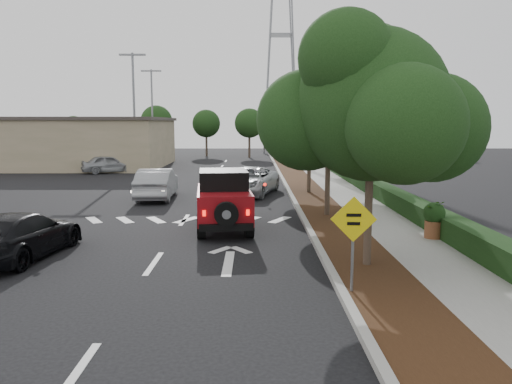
{
  "coord_description": "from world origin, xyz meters",
  "views": [
    {
      "loc": [
        2.66,
        -12.97,
        3.74
      ],
      "look_at": [
        2.76,
        3.0,
        1.51
      ],
      "focal_mm": 35.0,
      "sensor_mm": 36.0,
      "label": 1
    }
  ],
  "objects_px": {
    "speed_hump_sign": "(353,231)",
    "red_jeep": "(224,199)",
    "black_suv_oncoming": "(20,235)",
    "silver_suv_ahead": "(248,181)"
  },
  "relations": [
    {
      "from": "speed_hump_sign",
      "to": "red_jeep",
      "type": "bearing_deg",
      "value": 118.12
    },
    {
      "from": "black_suv_oncoming",
      "to": "speed_hump_sign",
      "type": "distance_m",
      "value": 9.2
    },
    {
      "from": "red_jeep",
      "to": "silver_suv_ahead",
      "type": "bearing_deg",
      "value": 79.08
    },
    {
      "from": "red_jeep",
      "to": "black_suv_oncoming",
      "type": "distance_m",
      "value": 6.63
    },
    {
      "from": "red_jeep",
      "to": "silver_suv_ahead",
      "type": "height_order",
      "value": "red_jeep"
    },
    {
      "from": "red_jeep",
      "to": "black_suv_oncoming",
      "type": "height_order",
      "value": "red_jeep"
    },
    {
      "from": "silver_suv_ahead",
      "to": "black_suv_oncoming",
      "type": "relative_size",
      "value": 1.15
    },
    {
      "from": "silver_suv_ahead",
      "to": "speed_hump_sign",
      "type": "distance_m",
      "value": 15.7
    },
    {
      "from": "black_suv_oncoming",
      "to": "speed_hump_sign",
      "type": "relative_size",
      "value": 2.14
    },
    {
      "from": "silver_suv_ahead",
      "to": "black_suv_oncoming",
      "type": "bearing_deg",
      "value": -101.39
    }
  ]
}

